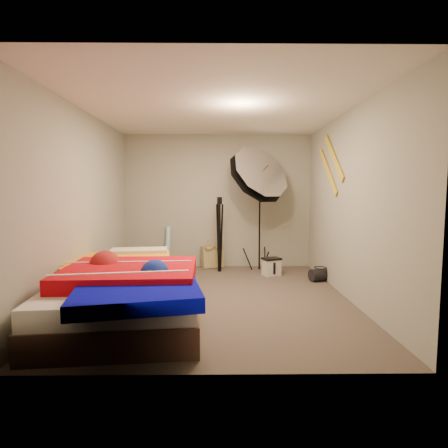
{
  "coord_description": "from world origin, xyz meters",
  "views": [
    {
      "loc": [
        0.04,
        -4.62,
        1.43
      ],
      "look_at": [
        0.1,
        0.6,
        0.95
      ],
      "focal_mm": 28.0,
      "sensor_mm": 36.0,
      "label": 1
    }
  ],
  "objects_px": {
    "camera_tripod": "(220,229)",
    "wrapping_roll": "(168,247)",
    "camera_case": "(271,267)",
    "tote_bag": "(213,257)",
    "bed": "(129,291)",
    "photo_umbrella": "(256,177)",
    "duffel_bag": "(320,275)"
  },
  "relations": [
    {
      "from": "camera_case",
      "to": "photo_umbrella",
      "type": "xyz_separation_m",
      "value": [
        -0.25,
        0.24,
        1.55
      ]
    },
    {
      "from": "tote_bag",
      "to": "camera_case",
      "type": "distance_m",
      "value": 1.2
    },
    {
      "from": "wrapping_roll",
      "to": "camera_tripod",
      "type": "distance_m",
      "value": 1.1
    },
    {
      "from": "tote_bag",
      "to": "camera_tripod",
      "type": "bearing_deg",
      "value": -92.34
    },
    {
      "from": "wrapping_roll",
      "to": "photo_umbrella",
      "type": "xyz_separation_m",
      "value": [
        1.63,
        -0.39,
        1.3
      ]
    },
    {
      "from": "tote_bag",
      "to": "camera_tripod",
      "type": "xyz_separation_m",
      "value": [
        0.13,
        -0.33,
        0.56
      ]
    },
    {
      "from": "duffel_bag",
      "to": "bed",
      "type": "height_order",
      "value": "bed"
    },
    {
      "from": "bed",
      "to": "photo_umbrella",
      "type": "height_order",
      "value": "photo_umbrella"
    },
    {
      "from": "wrapping_roll",
      "to": "duffel_bag",
      "type": "relative_size",
      "value": 2.38
    },
    {
      "from": "wrapping_roll",
      "to": "camera_case",
      "type": "bearing_deg",
      "value": -18.44
    },
    {
      "from": "wrapping_roll",
      "to": "camera_case",
      "type": "height_order",
      "value": "wrapping_roll"
    },
    {
      "from": "wrapping_roll",
      "to": "duffel_bag",
      "type": "height_order",
      "value": "wrapping_roll"
    },
    {
      "from": "tote_bag",
      "to": "camera_tripod",
      "type": "height_order",
      "value": "camera_tripod"
    },
    {
      "from": "wrapping_roll",
      "to": "camera_tripod",
      "type": "xyz_separation_m",
      "value": [
        0.98,
        -0.33,
        0.38
      ]
    },
    {
      "from": "wrapping_roll",
      "to": "camera_tripod",
      "type": "height_order",
      "value": "camera_tripod"
    },
    {
      "from": "camera_tripod",
      "to": "wrapping_roll",
      "type": "bearing_deg",
      "value": 161.57
    },
    {
      "from": "bed",
      "to": "photo_umbrella",
      "type": "distance_m",
      "value": 3.14
    },
    {
      "from": "bed",
      "to": "photo_umbrella",
      "type": "bearing_deg",
      "value": 53.78
    },
    {
      "from": "photo_umbrella",
      "to": "tote_bag",
      "type": "bearing_deg",
      "value": 153.66
    },
    {
      "from": "camera_tripod",
      "to": "tote_bag",
      "type": "bearing_deg",
      "value": 112.19
    },
    {
      "from": "camera_case",
      "to": "photo_umbrella",
      "type": "height_order",
      "value": "photo_umbrella"
    },
    {
      "from": "camera_tripod",
      "to": "bed",
      "type": "bearing_deg",
      "value": -113.59
    },
    {
      "from": "tote_bag",
      "to": "duffel_bag",
      "type": "relative_size",
      "value": 1.26
    },
    {
      "from": "bed",
      "to": "wrapping_roll",
      "type": "bearing_deg",
      "value": 89.15
    },
    {
      "from": "wrapping_roll",
      "to": "photo_umbrella",
      "type": "relative_size",
      "value": 0.33
    },
    {
      "from": "tote_bag",
      "to": "camera_case",
      "type": "bearing_deg",
      "value": -55.87
    },
    {
      "from": "bed",
      "to": "camera_tripod",
      "type": "height_order",
      "value": "camera_tripod"
    },
    {
      "from": "camera_case",
      "to": "duffel_bag",
      "type": "bearing_deg",
      "value": -50.16
    },
    {
      "from": "tote_bag",
      "to": "bed",
      "type": "height_order",
      "value": "bed"
    },
    {
      "from": "photo_umbrella",
      "to": "camera_case",
      "type": "bearing_deg",
      "value": -44.14
    },
    {
      "from": "duffel_bag",
      "to": "photo_umbrella",
      "type": "height_order",
      "value": "photo_umbrella"
    },
    {
      "from": "tote_bag",
      "to": "bed",
      "type": "relative_size",
      "value": 0.17
    }
  ]
}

